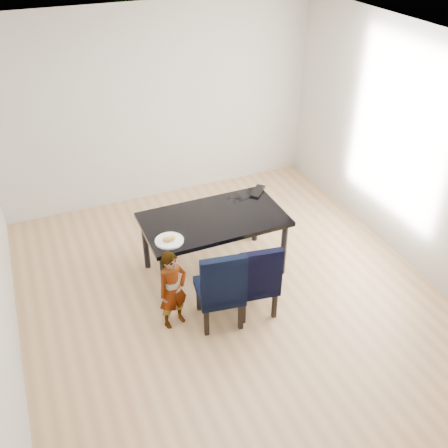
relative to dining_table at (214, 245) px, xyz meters
name	(u,v)px	position (x,y,z in m)	size (l,w,h in m)	color
floor	(231,296)	(0.00, -0.50, -0.38)	(4.50, 5.00, 0.01)	tan
ceiling	(233,51)	(0.00, -0.50, 2.33)	(4.50, 5.00, 0.01)	white
wall_back	(158,107)	(0.00, 2.00, 0.98)	(4.50, 0.01, 2.70)	beige
wall_front	(402,388)	(0.00, -3.00, 0.98)	(4.50, 0.01, 2.70)	white
wall_right	(415,152)	(2.25, -0.50, 0.98)	(0.01, 5.00, 2.70)	white
dining_table	(214,245)	(0.00, 0.00, 0.00)	(1.60, 0.90, 0.75)	black
chair_left	(219,284)	(-0.26, -0.78, 0.10)	(0.46, 0.48, 0.95)	black
chair_right	(255,276)	(0.15, -0.78, 0.08)	(0.43, 0.45, 0.90)	black
child	(173,290)	(-0.71, -0.65, 0.08)	(0.33, 0.22, 0.90)	orange
plate	(169,241)	(-0.60, -0.24, 0.38)	(0.30, 0.30, 0.02)	white
sandwich	(169,239)	(-0.60, -0.25, 0.42)	(0.14, 0.07, 0.06)	gold
laptop	(254,190)	(0.68, 0.35, 0.39)	(0.30, 0.19, 0.02)	black
cable_tangle	(239,200)	(0.42, 0.23, 0.38)	(0.13, 0.13, 0.01)	black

